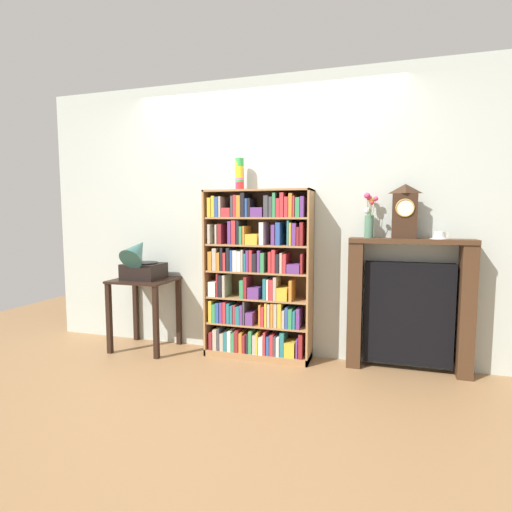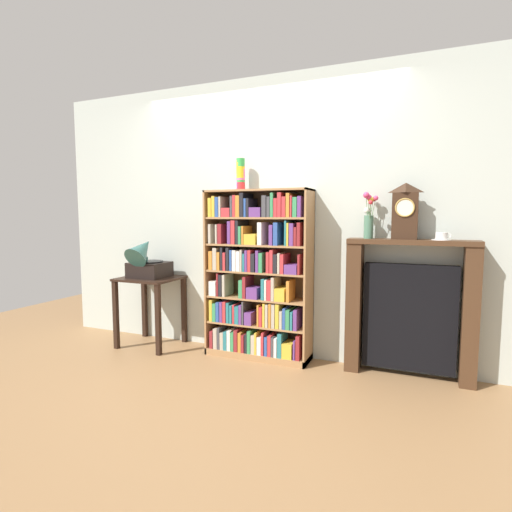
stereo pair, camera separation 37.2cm
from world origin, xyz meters
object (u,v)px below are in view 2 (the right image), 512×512
side_table_left (150,294)px  flower_vase (369,217)px  gramophone (146,261)px  mantel_clock (405,211)px  fireplace_mantel (409,310)px  cup_stack (241,175)px  teacup_with_saucer (441,237)px  bookshelf (257,280)px

side_table_left → flower_vase: size_ratio=1.84×
gramophone → flower_vase: 2.17m
side_table_left → mantel_clock: (2.39, 0.14, 0.83)m
fireplace_mantel → mantel_clock: size_ratio=2.52×
cup_stack → teacup_with_saucer: 1.80m
bookshelf → fireplace_mantel: 1.34m
bookshelf → gramophone: bearing=-172.6°
side_table_left → fireplace_mantel: size_ratio=0.62×
cup_stack → side_table_left: cup_stack is taller
fireplace_mantel → teacup_with_saucer: size_ratio=7.88×
mantel_clock → side_table_left: bearing=-176.6°
teacup_with_saucer → flower_vase: bearing=179.7°
side_table_left → mantel_clock: size_ratio=1.56×
mantel_clock → bookshelf: bearing=-178.0°
cup_stack → mantel_clock: 1.49m
bookshelf → gramophone: (-1.13, -0.15, 0.14)m
mantel_clock → teacup_with_saucer: (0.27, 0.00, -0.20)m
cup_stack → fireplace_mantel: bearing=0.6°
flower_vase → teacup_with_saucer: flower_vase is taller
gramophone → teacup_with_saucer: (2.67, 0.19, 0.29)m
side_table_left → gramophone: gramophone is taller
fireplace_mantel → cup_stack: bearing=-179.4°
cup_stack → side_table_left: size_ratio=0.42×
fireplace_mantel → bookshelf: bearing=-177.2°
cup_stack → gramophone: size_ratio=0.64×
side_table_left → fireplace_mantel: 2.46m
bookshelf → fireplace_mantel: size_ratio=1.37×
bookshelf → fireplace_mantel: bearing=2.8°
side_table_left → gramophone: size_ratio=1.53×
bookshelf → mantel_clock: 1.41m
side_table_left → fireplace_mantel: (2.45, 0.16, 0.02)m
gramophone → fireplace_mantel: size_ratio=0.41×
mantel_clock → teacup_with_saucer: mantel_clock is taller
bookshelf → side_table_left: bookshelf is taller
mantel_clock → flower_vase: 0.28m
cup_stack → teacup_with_saucer: bearing=-0.0°
gramophone → teacup_with_saucer: teacup_with_saucer is taller
side_table_left → cup_stack: bearing=8.8°
mantel_clock → teacup_with_saucer: bearing=0.5°
bookshelf → side_table_left: bearing=-175.0°
teacup_with_saucer → fireplace_mantel: bearing=175.4°
flower_vase → cup_stack: bearing=-179.9°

